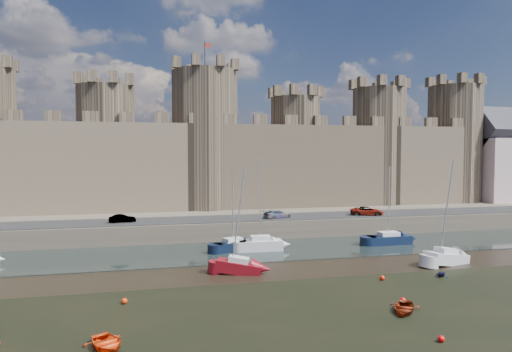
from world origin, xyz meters
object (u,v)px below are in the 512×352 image
object	(u,v)px
sailboat_2	(260,244)
sailboat_5	(446,257)
car_3	(367,211)
sailboat_1	(233,245)
dinghy_0	(107,344)
sailboat_3	(389,239)
car_1	(122,219)
sailboat_4	(239,266)
car_2	(278,214)

from	to	relation	value
sailboat_2	sailboat_5	xyz separation A→B (m)	(17.70, -10.76, -0.09)
car_3	sailboat_1	world-z (taller)	sailboat_1
sailboat_5	sailboat_1	bearing A→B (deg)	136.10
sailboat_1	dinghy_0	xyz separation A→B (m)	(-12.30, -25.27, -0.43)
sailboat_1	sailboat_3	xyz separation A→B (m)	(20.26, -0.67, -0.00)
car_1	sailboat_2	distance (m)	19.34
sailboat_3	sailboat_4	world-z (taller)	sailboat_4
car_2	sailboat_3	size ratio (longest dim) A/B	0.42
car_2	sailboat_3	xyz separation A→B (m)	(12.31, -8.95, -2.34)
car_1	sailboat_3	bearing A→B (deg)	-113.43
car_2	sailboat_1	world-z (taller)	sailboat_1
car_3	sailboat_4	bearing A→B (deg)	145.39
sailboat_1	sailboat_5	size ratio (longest dim) A/B	0.88
sailboat_1	sailboat_3	bearing A→B (deg)	-23.70
sailboat_2	sailboat_4	world-z (taller)	sailboat_2
car_2	sailboat_4	size ratio (longest dim) A/B	0.41
sailboat_5	car_1	bearing A→B (deg)	133.81
sailboat_1	dinghy_0	world-z (taller)	sailboat_1
car_2	sailboat_1	distance (m)	11.71
sailboat_1	sailboat_4	size ratio (longest dim) A/B	0.94
car_3	sailboat_3	size ratio (longest dim) A/B	0.48
car_3	sailboat_4	size ratio (longest dim) A/B	0.46
sailboat_1	sailboat_2	distance (m)	3.30
sailboat_4	car_1	bearing A→B (deg)	140.45
sailboat_2	sailboat_3	size ratio (longest dim) A/B	1.13
car_3	dinghy_0	size ratio (longest dim) A/B	1.43
sailboat_4	sailboat_5	xyz separation A→B (m)	(22.17, -1.35, 0.03)
sailboat_2	dinghy_0	distance (m)	29.08
sailboat_2	sailboat_4	size ratio (longest dim) A/B	1.09
sailboat_1	sailboat_5	bearing A→B (deg)	-50.48
sailboat_1	sailboat_4	world-z (taller)	sailboat_4
sailboat_1	car_3	bearing A→B (deg)	-1.02
sailboat_5	dinghy_0	distance (m)	35.99
car_3	dinghy_0	distance (m)	47.79
car_2	car_3	distance (m)	13.73
car_2	dinghy_0	world-z (taller)	car_2
car_1	sailboat_3	world-z (taller)	sailboat_3
sailboat_3	sailboat_5	distance (m)	10.79
sailboat_1	car_1	bearing A→B (deg)	123.84
sailboat_1	dinghy_0	distance (m)	28.11
sailboat_3	dinghy_0	distance (m)	40.80
car_3	dinghy_0	world-z (taller)	car_3
car_1	sailboat_1	bearing A→B (deg)	-131.56
sailboat_4	sailboat_5	world-z (taller)	sailboat_5
car_1	sailboat_5	world-z (taller)	sailboat_5
car_1	sailboat_4	world-z (taller)	sailboat_4
sailboat_2	car_1	bearing A→B (deg)	152.48
sailboat_2	sailboat_5	size ratio (longest dim) A/B	1.02
sailboat_3	sailboat_4	distance (m)	23.47
car_1	car_2	bearing A→B (deg)	-99.40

